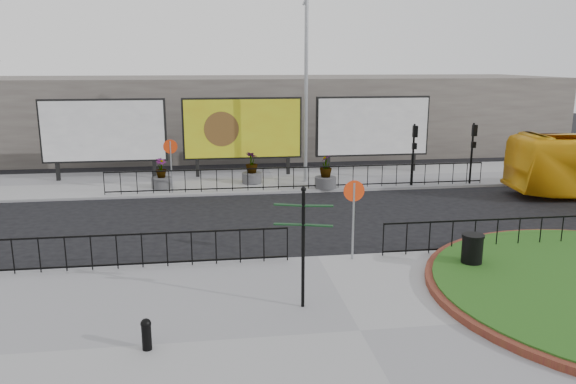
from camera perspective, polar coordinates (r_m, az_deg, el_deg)
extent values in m
plane|color=black|center=(17.68, 3.04, -6.89)|extent=(90.00, 90.00, 0.00)
cube|color=gray|center=(13.19, 7.32, -14.01)|extent=(30.00, 10.00, 0.12)
cube|color=gray|center=(29.09, -1.48, 1.29)|extent=(44.00, 6.00, 0.12)
cylinder|color=gray|center=(26.18, -11.77, 2.48)|extent=(0.07, 0.07, 2.40)
cylinder|color=red|center=(26.02, -11.87, 4.54)|extent=(0.64, 0.03, 0.64)
cylinder|color=white|center=(26.04, -11.87, 4.54)|extent=(0.50, 0.03, 0.50)
cylinder|color=gray|center=(17.11, 6.64, -2.99)|extent=(0.07, 0.07, 2.40)
cylinder|color=red|center=(16.87, 6.73, 0.11)|extent=(0.64, 0.03, 0.64)
cylinder|color=white|center=(16.89, 6.71, 0.12)|extent=(0.50, 0.03, 0.50)
cube|color=black|center=(30.75, -22.34, 2.01)|extent=(0.18, 0.18, 1.00)
cube|color=black|center=(29.92, -13.40, 2.36)|extent=(0.18, 0.18, 1.00)
cube|color=black|center=(29.95, -18.20, 5.95)|extent=(6.20, 0.25, 3.20)
cube|color=silver|center=(29.79, -18.26, 5.91)|extent=(6.00, 0.06, 3.00)
cube|color=black|center=(29.79, -9.18, 2.51)|extent=(0.18, 0.18, 1.00)
cube|color=black|center=(30.07, 0.00, 2.78)|extent=(0.18, 0.18, 1.00)
cube|color=black|center=(29.53, -4.64, 6.47)|extent=(6.20, 0.25, 3.20)
cube|color=#BBCD1C|center=(29.38, -4.62, 6.43)|extent=(6.00, 0.06, 3.00)
cube|color=black|center=(30.45, 4.11, 2.87)|extent=(0.18, 0.18, 1.00)
cube|color=black|center=(31.80, 12.61, 3.03)|extent=(0.18, 0.18, 1.00)
cube|color=black|center=(30.75, 8.58, 6.63)|extent=(6.20, 0.25, 3.20)
cube|color=silver|center=(30.60, 8.66, 6.59)|extent=(6.00, 0.06, 3.00)
cylinder|color=gray|center=(27.73, 1.84, 10.21)|extent=(0.18, 0.18, 9.00)
cylinder|color=black|center=(27.82, 12.59, 3.70)|extent=(0.10, 0.10, 3.00)
cube|color=black|center=(27.55, 12.79, 6.01)|extent=(0.22, 0.18, 0.55)
cube|color=black|center=(27.64, 12.72, 4.57)|extent=(0.20, 0.16, 0.30)
cylinder|color=black|center=(29.01, 18.16, 3.73)|extent=(0.10, 0.10, 3.00)
cube|color=black|center=(28.75, 18.43, 5.95)|extent=(0.22, 0.18, 0.55)
cube|color=black|center=(28.84, 18.32, 4.58)|extent=(0.20, 0.16, 0.30)
cube|color=slate|center=(38.58, -3.22, 7.89)|extent=(40.00, 10.00, 5.00)
cylinder|color=black|center=(13.66, 1.54, -5.93)|extent=(0.08, 0.08, 2.94)
sphere|color=black|center=(13.24, 1.59, 0.28)|extent=(0.13, 0.13, 0.13)
cube|color=black|center=(13.40, 0.02, -1.32)|extent=(0.69, 0.34, 0.03)
cube|color=black|center=(13.34, 3.15, -1.40)|extent=(0.70, 0.25, 0.03)
cube|color=black|center=(13.49, 0.00, -3.29)|extent=(0.70, 0.28, 0.03)
cube|color=black|center=(13.41, 3.11, -3.41)|extent=(0.69, 0.34, 0.03)
cylinder|color=black|center=(12.53, -14.16, -14.10)|extent=(0.21, 0.21, 0.57)
sphere|color=black|center=(12.40, -14.24, -12.85)|extent=(0.23, 0.23, 0.23)
cylinder|color=black|center=(17.21, 18.18, -5.93)|extent=(0.60, 0.60, 1.00)
cylinder|color=black|center=(17.05, 18.31, -4.23)|extent=(0.64, 0.64, 0.07)
cylinder|color=#4C4C4F|center=(27.51, -12.70, 0.94)|extent=(0.97, 0.97, 0.51)
imported|color=#204312|center=(27.37, -12.78, 2.40)|extent=(0.71, 0.71, 0.92)
cylinder|color=#4C4C4F|center=(27.94, -3.69, 1.44)|extent=(0.99, 0.99, 0.51)
imported|color=#204312|center=(27.79, -3.71, 3.03)|extent=(0.83, 0.83, 1.07)
cylinder|color=#4C4C4F|center=(26.86, 3.83, 0.97)|extent=(1.03, 1.03, 0.53)
imported|color=#204312|center=(26.70, 3.85, 2.65)|extent=(0.76, 0.76, 1.07)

